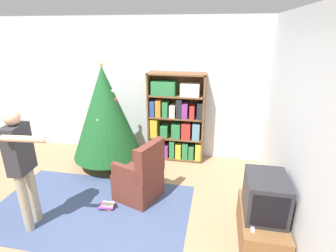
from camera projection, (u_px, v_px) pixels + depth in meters
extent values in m
plane|color=#9E7A56|center=(115.00, 230.00, 3.28)|extent=(14.00, 14.00, 0.00)
cube|color=silver|center=(157.00, 89.00, 4.99)|extent=(8.00, 0.10, 2.60)
cube|color=silver|center=(312.00, 149.00, 2.46)|extent=(0.10, 8.00, 2.60)
cube|color=#3D4C70|center=(91.00, 209.00, 3.66)|extent=(2.74, 1.65, 0.01)
cube|color=brown|center=(150.00, 116.00, 4.95)|extent=(0.03, 0.33, 1.65)
cube|color=brown|center=(203.00, 119.00, 4.77)|extent=(0.03, 0.33, 1.65)
cube|color=brown|center=(177.00, 74.00, 4.58)|extent=(1.04, 0.33, 0.03)
cube|color=brown|center=(178.00, 115.00, 5.01)|extent=(1.04, 0.01, 1.65)
cube|color=brown|center=(176.00, 156.00, 5.13)|extent=(1.01, 0.33, 0.03)
cube|color=#284C93|center=(154.00, 149.00, 5.14)|extent=(0.09, 0.27, 0.22)
cube|color=#2D7A42|center=(160.00, 148.00, 5.09)|extent=(0.09, 0.25, 0.30)
cube|color=#843889|center=(166.00, 150.00, 5.11)|extent=(0.11, 0.30, 0.23)
cube|color=#2D7A42|center=(173.00, 148.00, 5.05)|extent=(0.09, 0.26, 0.34)
cube|color=gold|center=(179.00, 149.00, 5.05)|extent=(0.10, 0.30, 0.28)
cube|color=#2D7A42|center=(186.00, 149.00, 5.02)|extent=(0.11, 0.29, 0.31)
cube|color=#2D7A42|center=(192.00, 152.00, 4.99)|extent=(0.09, 0.26, 0.26)
cube|color=gold|center=(198.00, 150.00, 4.98)|extent=(0.10, 0.29, 0.32)
cube|color=brown|center=(176.00, 137.00, 4.99)|extent=(1.01, 0.33, 0.03)
cube|color=gold|center=(155.00, 127.00, 4.97)|extent=(0.13, 0.26, 0.34)
cube|color=#2D7A42|center=(165.00, 131.00, 4.94)|extent=(0.14, 0.24, 0.22)
cube|color=#2D7A42|center=(177.00, 130.00, 4.92)|extent=(0.16, 0.29, 0.27)
cube|color=#B22D28|center=(186.00, 130.00, 4.87)|extent=(0.16, 0.27, 0.30)
cube|color=#5B899E|center=(196.00, 131.00, 4.83)|extent=(0.13, 0.26, 0.31)
cube|color=brown|center=(176.00, 117.00, 4.85)|extent=(1.01, 0.33, 0.03)
cube|color=#284C93|center=(153.00, 108.00, 4.84)|extent=(0.08, 0.26, 0.29)
cube|color=orange|center=(159.00, 107.00, 4.84)|extent=(0.10, 0.31, 0.31)
cube|color=#2D7A42|center=(166.00, 109.00, 4.81)|extent=(0.10, 0.29, 0.28)
cube|color=beige|center=(173.00, 110.00, 4.80)|extent=(0.10, 0.29, 0.22)
cube|color=#232328|center=(180.00, 108.00, 4.76)|extent=(0.10, 0.29, 0.34)
cube|color=#843889|center=(185.00, 110.00, 4.76)|extent=(0.10, 0.31, 0.27)
cube|color=#B22D28|center=(192.00, 112.00, 4.72)|extent=(0.09, 0.25, 0.23)
cube|color=#232328|center=(200.00, 111.00, 4.68)|extent=(0.10, 0.26, 0.29)
cube|color=brown|center=(176.00, 95.00, 4.71)|extent=(1.01, 0.33, 0.03)
cube|color=#2D7A42|center=(164.00, 88.00, 4.69)|extent=(0.43, 0.31, 0.25)
cube|color=beige|center=(190.00, 90.00, 4.59)|extent=(0.33, 0.25, 0.22)
cube|color=brown|center=(261.00, 227.00, 3.04)|extent=(0.48, 0.92, 0.40)
cube|color=#28282D|center=(265.00, 196.00, 2.89)|extent=(0.44, 0.56, 0.47)
cube|color=black|center=(270.00, 212.00, 2.63)|extent=(0.36, 0.01, 0.36)
cube|color=white|center=(252.00, 227.00, 2.74)|extent=(0.04, 0.12, 0.02)
cylinder|color=#4C3323|center=(110.00, 162.00, 4.86)|extent=(0.36, 0.36, 0.10)
cylinder|color=brown|center=(109.00, 157.00, 4.82)|extent=(0.08, 0.08, 0.12)
cone|color=#195123|center=(105.00, 112.00, 4.52)|extent=(1.22, 1.22, 1.59)
sphere|color=gold|center=(126.00, 128.00, 4.99)|extent=(0.07, 0.07, 0.07)
sphere|color=gold|center=(115.00, 99.00, 4.41)|extent=(0.05, 0.05, 0.05)
sphere|color=silver|center=(112.00, 91.00, 4.38)|extent=(0.06, 0.06, 0.06)
sphere|color=red|center=(83.00, 142.00, 4.85)|extent=(0.07, 0.07, 0.07)
sphere|color=red|center=(115.00, 100.00, 4.41)|extent=(0.07, 0.07, 0.07)
sphere|color=silver|center=(98.00, 120.00, 4.26)|extent=(0.04, 0.04, 0.04)
sphere|color=#E5CC4C|center=(101.00, 64.00, 4.24)|extent=(0.07, 0.07, 0.07)
cube|color=brown|center=(138.00, 184.00, 3.87)|extent=(0.71, 0.71, 0.42)
cube|color=brown|center=(150.00, 160.00, 3.60)|extent=(0.30, 0.57, 0.50)
cube|color=brown|center=(147.00, 159.00, 3.96)|extent=(0.50, 0.24, 0.20)
cube|color=brown|center=(127.00, 173.00, 3.57)|extent=(0.50, 0.24, 0.20)
cylinder|color=#9E937F|center=(33.00, 194.00, 3.33)|extent=(0.11, 0.11, 0.78)
cylinder|color=#9E937F|center=(25.00, 203.00, 3.16)|extent=(0.11, 0.11, 0.78)
cube|color=#2D2D33|center=(18.00, 149.00, 3.01)|extent=(0.21, 0.33, 0.58)
cylinder|color=#DBAD89|center=(29.00, 144.00, 3.21)|extent=(0.07, 0.07, 0.47)
cylinder|color=#DBAD89|center=(24.00, 139.00, 2.72)|extent=(0.48, 0.11, 0.07)
cube|color=white|center=(45.00, 140.00, 2.70)|extent=(0.11, 0.05, 0.03)
sphere|color=#DBAD89|center=(12.00, 118.00, 2.88)|extent=(0.18, 0.18, 0.18)
cube|color=#843889|center=(126.00, 179.00, 4.38)|extent=(0.22, 0.16, 0.03)
cube|color=beige|center=(125.00, 177.00, 4.38)|extent=(0.23, 0.14, 0.03)
cube|color=#B22D28|center=(126.00, 175.00, 4.37)|extent=(0.19, 0.14, 0.02)
cube|color=#232328|center=(126.00, 174.00, 4.37)|extent=(0.20, 0.17, 0.03)
cube|color=orange|center=(108.00, 207.00, 3.69)|extent=(0.18, 0.14, 0.03)
cube|color=#843889|center=(107.00, 205.00, 3.68)|extent=(0.23, 0.19, 0.02)
cube|color=beige|center=(108.00, 204.00, 3.67)|extent=(0.18, 0.11, 0.02)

